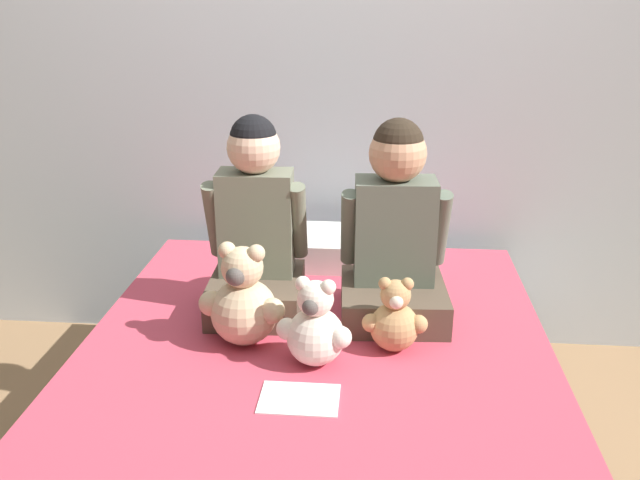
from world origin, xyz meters
TOP-DOWN VIEW (x-y plane):
  - wall_behind_bed at (0.00, 1.10)m, footprint 8.00×0.06m
  - bed at (0.00, 0.00)m, footprint 1.44×1.90m
  - child_on_left at (-0.22, 0.34)m, footprint 0.33×0.34m
  - child_on_right at (0.23, 0.34)m, footprint 0.36×0.36m
  - teddy_bear_held_by_left_child at (-0.22, 0.10)m, footprint 0.27×0.20m
  - teddy_bear_held_by_right_child at (0.24, 0.10)m, footprint 0.19×0.15m
  - teddy_bear_between_children at (0.01, -0.00)m, footprint 0.22×0.17m
  - pillow_at_headboard at (0.00, 0.77)m, footprint 0.49×0.30m
  - sign_card at (-0.02, -0.19)m, footprint 0.21×0.15m

SIDE VIEW (x-z plane):
  - bed at x=0.00m, z-range 0.00..0.49m
  - sign_card at x=-0.02m, z-range 0.49..0.50m
  - pillow_at_headboard at x=0.00m, z-range 0.49..0.60m
  - teddy_bear_held_by_right_child at x=0.24m, z-range 0.47..0.71m
  - teddy_bear_between_children at x=0.01m, z-range 0.47..0.74m
  - teddy_bear_held_by_left_child at x=-0.22m, z-range 0.47..0.79m
  - child_on_left at x=-0.22m, z-range 0.44..1.09m
  - child_on_right at x=0.23m, z-range 0.45..1.09m
  - wall_behind_bed at x=0.00m, z-range 0.00..2.50m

